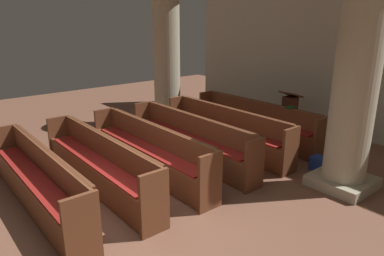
{
  "coord_description": "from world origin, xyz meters",
  "views": [
    {
      "loc": [
        4.02,
        -2.06,
        2.74
      ],
      "look_at": [
        -0.92,
        2.02,
        0.75
      ],
      "focal_mm": 33.2,
      "sensor_mm": 36.0,
      "label": 1
    }
  ],
  "objects_px": {
    "pillar_far_side": "(167,54)",
    "pew_row_4": "(98,162)",
    "pew_row_2": "(190,137)",
    "lectern": "(289,117)",
    "pew_row_3": "(148,148)",
    "pew_row_0": "(255,120)",
    "pew_row_1": "(225,128)",
    "pew_row_5": "(36,178)",
    "pillar_aisle_side": "(356,78)",
    "hymn_book": "(290,107)",
    "kneeler_box_blue": "(321,164)"
  },
  "relations": [
    {
      "from": "pew_row_0",
      "to": "kneeler_box_blue",
      "type": "relative_size",
      "value": 9.2
    },
    {
      "from": "pew_row_2",
      "to": "pillar_aisle_side",
      "type": "distance_m",
      "value": 3.15
    },
    {
      "from": "pillar_aisle_side",
      "to": "lectern",
      "type": "xyz_separation_m",
      "value": [
        -2.28,
        1.62,
        -1.4
      ]
    },
    {
      "from": "pillar_aisle_side",
      "to": "lectern",
      "type": "distance_m",
      "value": 3.12
    },
    {
      "from": "pillar_aisle_side",
      "to": "pew_row_3",
      "type": "bearing_deg",
      "value": -138.63
    },
    {
      "from": "pillar_aisle_side",
      "to": "hymn_book",
      "type": "distance_m",
      "value": 2.18
    },
    {
      "from": "lectern",
      "to": "pew_row_0",
      "type": "bearing_deg",
      "value": -105.8
    },
    {
      "from": "pillar_aisle_side",
      "to": "pillar_far_side",
      "type": "distance_m",
      "value": 5.03
    },
    {
      "from": "pew_row_1",
      "to": "kneeler_box_blue",
      "type": "distance_m",
      "value": 2.08
    },
    {
      "from": "pew_row_2",
      "to": "pew_row_4",
      "type": "bearing_deg",
      "value": -90.0
    },
    {
      "from": "pew_row_1",
      "to": "hymn_book",
      "type": "distance_m",
      "value": 1.47
    },
    {
      "from": "pillar_aisle_side",
      "to": "pew_row_1",
      "type": "bearing_deg",
      "value": -173.51
    },
    {
      "from": "pillar_aisle_side",
      "to": "hymn_book",
      "type": "xyz_separation_m",
      "value": [
        -1.75,
        0.88,
        -0.94
      ]
    },
    {
      "from": "pew_row_3",
      "to": "lectern",
      "type": "bearing_deg",
      "value": 86.08
    },
    {
      "from": "pew_row_4",
      "to": "lectern",
      "type": "height_order",
      "value": "lectern"
    },
    {
      "from": "pew_row_4",
      "to": "pew_row_5",
      "type": "bearing_deg",
      "value": -90.0
    },
    {
      "from": "hymn_book",
      "to": "pew_row_3",
      "type": "bearing_deg",
      "value": -104.18
    },
    {
      "from": "pew_row_3",
      "to": "pillar_aisle_side",
      "type": "relative_size",
      "value": 0.96
    },
    {
      "from": "pew_row_3",
      "to": "pew_row_4",
      "type": "xyz_separation_m",
      "value": [
        0.0,
        -0.97,
        0.0
      ]
    },
    {
      "from": "pew_row_0",
      "to": "pew_row_4",
      "type": "distance_m",
      "value": 3.9
    },
    {
      "from": "pew_row_1",
      "to": "pew_row_5",
      "type": "distance_m",
      "value": 3.9
    },
    {
      "from": "pew_row_1",
      "to": "pew_row_5",
      "type": "height_order",
      "value": "same"
    },
    {
      "from": "pew_row_4",
      "to": "pillar_aisle_side",
      "type": "height_order",
      "value": "pillar_aisle_side"
    },
    {
      "from": "pew_row_4",
      "to": "lectern",
      "type": "distance_m",
      "value": 4.84
    },
    {
      "from": "pew_row_2",
      "to": "pillar_far_side",
      "type": "height_order",
      "value": "pillar_far_side"
    },
    {
      "from": "pillar_aisle_side",
      "to": "lectern",
      "type": "height_order",
      "value": "pillar_aisle_side"
    },
    {
      "from": "kneeler_box_blue",
      "to": "lectern",
      "type": "bearing_deg",
      "value": 142.28
    },
    {
      "from": "pew_row_1",
      "to": "hymn_book",
      "type": "relative_size",
      "value": 18.81
    },
    {
      "from": "pew_row_2",
      "to": "pillar_far_side",
      "type": "bearing_deg",
      "value": 153.18
    },
    {
      "from": "pew_row_1",
      "to": "lectern",
      "type": "relative_size",
      "value": 3.15
    },
    {
      "from": "pew_row_3",
      "to": "kneeler_box_blue",
      "type": "relative_size",
      "value": 9.2
    },
    {
      "from": "pew_row_1",
      "to": "pew_row_3",
      "type": "xyz_separation_m",
      "value": [
        0.0,
        -1.95,
        0.0
      ]
    },
    {
      "from": "pew_row_3",
      "to": "pillar_aisle_side",
      "type": "xyz_separation_m",
      "value": [
        2.54,
        2.24,
        1.36
      ]
    },
    {
      "from": "pillar_aisle_side",
      "to": "kneeler_box_blue",
      "type": "relative_size",
      "value": 9.62
    },
    {
      "from": "pillar_aisle_side",
      "to": "hymn_book",
      "type": "bearing_deg",
      "value": 153.28
    },
    {
      "from": "kneeler_box_blue",
      "to": "pew_row_1",
      "type": "bearing_deg",
      "value": -163.01
    },
    {
      "from": "pillar_aisle_side",
      "to": "kneeler_box_blue",
      "type": "height_order",
      "value": "pillar_aisle_side"
    },
    {
      "from": "pew_row_0",
      "to": "pew_row_1",
      "type": "distance_m",
      "value": 0.97
    },
    {
      "from": "pew_row_5",
      "to": "pillar_aisle_side",
      "type": "bearing_deg",
      "value": 58.74
    },
    {
      "from": "pew_row_0",
      "to": "lectern",
      "type": "bearing_deg",
      "value": 74.2
    },
    {
      "from": "pew_row_1",
      "to": "pew_row_3",
      "type": "bearing_deg",
      "value": -90.0
    },
    {
      "from": "pew_row_3",
      "to": "pillar_far_side",
      "type": "bearing_deg",
      "value": 138.12
    },
    {
      "from": "pew_row_5",
      "to": "pillar_aisle_side",
      "type": "height_order",
      "value": "pillar_aisle_side"
    },
    {
      "from": "pew_row_3",
      "to": "pew_row_5",
      "type": "relative_size",
      "value": 1.0
    },
    {
      "from": "pew_row_2",
      "to": "kneeler_box_blue",
      "type": "relative_size",
      "value": 9.2
    },
    {
      "from": "pew_row_0",
      "to": "hymn_book",
      "type": "xyz_separation_m",
      "value": [
        0.79,
        0.2,
        0.42
      ]
    },
    {
      "from": "pew_row_4",
      "to": "hymn_book",
      "type": "bearing_deg",
      "value": 79.1
    },
    {
      "from": "pew_row_4",
      "to": "pew_row_2",
      "type": "bearing_deg",
      "value": 90.0
    },
    {
      "from": "pew_row_1",
      "to": "pew_row_2",
      "type": "bearing_deg",
      "value": -90.0
    },
    {
      "from": "pillar_far_side",
      "to": "pew_row_4",
      "type": "bearing_deg",
      "value": -52.17
    }
  ]
}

